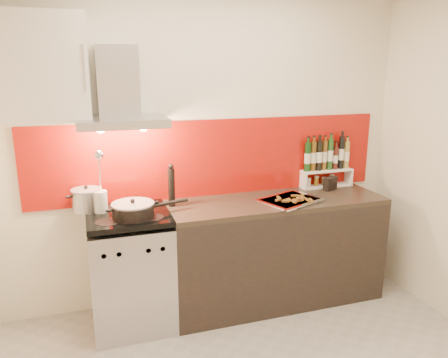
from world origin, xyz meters
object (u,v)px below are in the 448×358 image
object	(u,v)px
saute_pan	(134,210)
pepper_mill	(171,186)
stock_pot	(87,199)
range_stove	(131,271)
baking_tray	(290,200)
counter	(275,250)

from	to	relation	value
saute_pan	pepper_mill	xyz separation A→B (m)	(0.31, 0.20, 0.10)
stock_pot	saute_pan	world-z (taller)	stock_pot
pepper_mill	range_stove	bearing A→B (deg)	-164.61
range_stove	baking_tray	bearing A→B (deg)	-4.19
range_stove	baking_tray	world-z (taller)	baking_tray
range_stove	pepper_mill	xyz separation A→B (m)	(0.35, 0.10, 0.62)
counter	stock_pot	world-z (taller)	stock_pot
pepper_mill	baking_tray	bearing A→B (deg)	-11.58
counter	pepper_mill	size ratio (longest dim) A/B	5.32
saute_pan	pepper_mill	bearing A→B (deg)	31.93
counter	pepper_mill	distance (m)	1.05
range_stove	counter	xyz separation A→B (m)	(1.20, 0.00, 0.01)
stock_pot	saute_pan	bearing A→B (deg)	-40.08
stock_pot	saute_pan	xyz separation A→B (m)	(0.32, -0.27, -0.03)
baking_tray	stock_pot	bearing A→B (deg)	170.54
range_stove	saute_pan	bearing A→B (deg)	-70.34
stock_pot	pepper_mill	world-z (taller)	pepper_mill
saute_pan	pepper_mill	distance (m)	0.38
counter	baking_tray	world-z (taller)	baking_tray
range_stove	stock_pot	distance (m)	0.64
range_stove	baking_tray	xyz separation A→B (m)	(1.28, -0.09, 0.47)
stock_pot	pepper_mill	bearing A→B (deg)	-6.30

